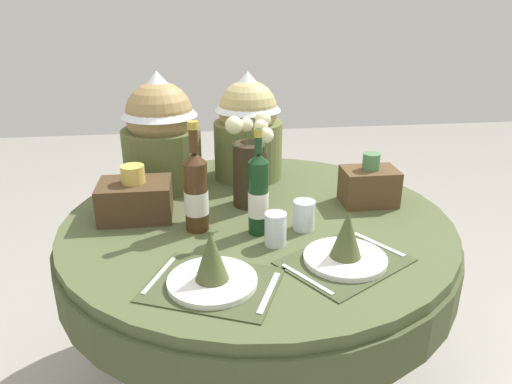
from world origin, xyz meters
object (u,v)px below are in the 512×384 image
object	(u,v)px
wine_bottle_left	(196,191)
flower_vase	(251,166)
gift_tub_back_left	(160,128)
woven_basket_side_right	(369,185)
woven_basket_side_left	(135,198)
tumbler_near_right	(276,229)
tumbler_near_left	(304,215)
gift_tub_back_centre	(248,123)
place_setting_right	(346,248)
place_setting_left	(212,270)
dining_table	(257,250)
wine_bottle_centre	(258,194)

from	to	relation	value
wine_bottle_left	flower_vase	bearing A→B (deg)	42.60
gift_tub_back_left	woven_basket_side_right	world-z (taller)	gift_tub_back_left
flower_vase	woven_basket_side_left	xyz separation A→B (m)	(-0.41, -0.06, -0.08)
wine_bottle_left	tumbler_near_right	world-z (taller)	wine_bottle_left
tumbler_near_left	gift_tub_back_left	distance (m)	0.69
flower_vase	woven_basket_side_right	size ratio (longest dim) A/B	1.72
wine_bottle_left	woven_basket_side_right	xyz separation A→B (m)	(0.63, 0.14, -0.06)
woven_basket_side_left	gift_tub_back_left	bearing A→B (deg)	74.78
gift_tub_back_centre	place_setting_right	bearing A→B (deg)	-75.18
place_setting_left	dining_table	bearing A→B (deg)	67.26
wine_bottle_left	tumbler_near_right	xyz separation A→B (m)	(0.24, -0.14, -0.08)
tumbler_near_left	tumbler_near_right	bearing A→B (deg)	-139.45
dining_table	wine_bottle_centre	distance (m)	0.29
flower_vase	tumbler_near_right	world-z (taller)	flower_vase
dining_table	gift_tub_back_left	distance (m)	0.61
wine_bottle_left	tumbler_near_right	distance (m)	0.29
gift_tub_back_left	gift_tub_back_centre	world-z (taller)	gift_tub_back_left
place_setting_left	wine_bottle_centre	distance (m)	0.34
place_setting_left	tumbler_near_right	distance (m)	0.29
gift_tub_back_left	place_setting_right	bearing A→B (deg)	-51.32
gift_tub_back_left	woven_basket_side_right	size ratio (longest dim) A/B	2.32
woven_basket_side_right	place_setting_right	bearing A→B (deg)	-117.19
flower_vase	woven_basket_side_left	distance (m)	0.42
tumbler_near_left	gift_tub_back_centre	size ratio (longest dim) A/B	0.22
gift_tub_back_centre	gift_tub_back_left	bearing A→B (deg)	-169.28
dining_table	tumbler_near_right	size ratio (longest dim) A/B	13.07
dining_table	flower_vase	xyz separation A→B (m)	(-0.01, 0.11, 0.28)
place_setting_left	gift_tub_back_left	xyz separation A→B (m)	(-0.16, 0.76, 0.19)
place_setting_right	woven_basket_side_right	bearing A→B (deg)	62.81
place_setting_right	tumbler_near_right	distance (m)	0.23
dining_table	tumbler_near_left	xyz separation A→B (m)	(0.14, -0.11, 0.18)
tumbler_near_left	place_setting_left	bearing A→B (deg)	-136.18
wine_bottle_centre	tumbler_near_left	world-z (taller)	wine_bottle_centre
dining_table	wine_bottle_left	xyz separation A→B (m)	(-0.21, -0.07, 0.26)
place_setting_right	wine_bottle_left	xyz separation A→B (m)	(-0.42, 0.27, 0.09)
wine_bottle_centre	place_setting_left	bearing A→B (deg)	-118.75
wine_bottle_left	wine_bottle_centre	size ratio (longest dim) A/B	1.05
tumbler_near_right	gift_tub_back_centre	bearing A→B (deg)	91.50
woven_basket_side_right	wine_bottle_centre	bearing A→B (deg)	-156.49
wine_bottle_left	tumbler_near_left	world-z (taller)	wine_bottle_left
place_setting_left	gift_tub_back_centre	xyz separation A→B (m)	(0.19, 0.82, 0.19)
flower_vase	woven_basket_side_right	distance (m)	0.44
place_setting_right	woven_basket_side_left	bearing A→B (deg)	148.21
tumbler_near_right	woven_basket_side_right	distance (m)	0.48
woven_basket_side_left	tumbler_near_left	bearing A→B (deg)	-16.35
tumbler_near_left	woven_basket_side_left	xyz separation A→B (m)	(-0.55, 0.16, 0.02)
tumbler_near_right	flower_vase	bearing A→B (deg)	97.21
place_setting_right	flower_vase	size ratio (longest dim) A/B	1.26
wine_bottle_centre	woven_basket_side_right	bearing A→B (deg)	23.51
place_setting_right	tumbler_near_left	bearing A→B (deg)	107.79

